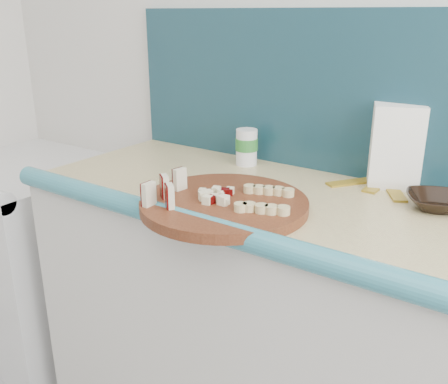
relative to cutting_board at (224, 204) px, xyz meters
name	(u,v)px	position (x,y,z in m)	size (l,w,h in m)	color
kitchen_counter	(388,375)	(0.43, 0.18, -0.47)	(2.20, 0.63, 0.91)	silver
porcelain_fixture	(40,249)	(-1.12, 0.17, -0.52)	(0.70, 0.72, 0.84)	silver
cutting_board	(224,204)	(0.00, 0.00, 0.00)	(0.44, 0.44, 0.03)	#421D0E
apple_wedges	(166,189)	(-0.12, -0.09, 0.04)	(0.10, 0.18, 0.06)	beige
apple_chunks	(214,194)	(-0.03, -0.01, 0.02)	(0.07, 0.07, 0.02)	#F4ECC3
banana_slices	(265,199)	(0.10, 0.04, 0.02)	(0.18, 0.19, 0.02)	#CEB97E
brown_bowl	(437,202)	(0.46, 0.32, 0.01)	(0.16, 0.16, 0.04)	black
flour_bag	(396,146)	(0.30, 0.44, 0.11)	(0.14, 0.10, 0.24)	white
canister	(247,146)	(-0.17, 0.38, 0.05)	(0.07, 0.07, 0.12)	white
banana_peel	(375,185)	(0.27, 0.40, -0.01)	(0.25, 0.21, 0.01)	#B39622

